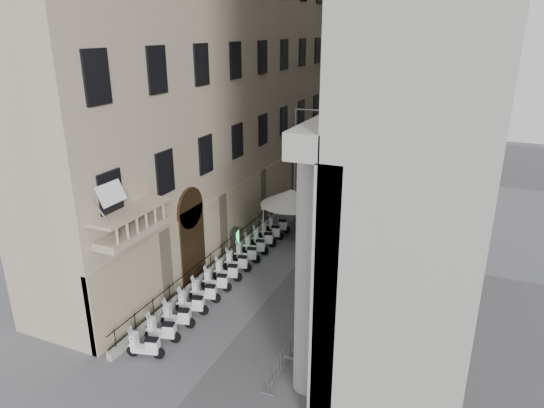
{
  "coord_description": "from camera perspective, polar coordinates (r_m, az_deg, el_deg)",
  "views": [
    {
      "loc": [
        9.31,
        -9.45,
        13.78
      ],
      "look_at": [
        -0.87,
        14.17,
        4.5
      ],
      "focal_mm": 32.0,
      "sensor_mm": 36.0,
      "label": 1
    }
  ],
  "objects": [
    {
      "name": "barrier_2",
      "position": [
        25.51,
        5.26,
        -12.94
      ],
      "size": [
        0.6,
        2.4,
        1.1
      ],
      "primitive_type": null,
      "color": "#9C9EA3",
      "rests_on": "ground"
    },
    {
      "name": "street_lamp",
      "position": [
        34.7,
        3.3,
        5.47
      ],
      "size": [
        2.82,
        0.41,
        8.66
      ],
      "rotation": [
        0.0,
        0.0,
        0.08
      ],
      "color": "gray",
      "rests_on": "ground"
    },
    {
      "name": "pedestrian_a",
      "position": [
        34.32,
        5.94,
        -2.15
      ],
      "size": [
        0.75,
        0.51,
        1.98
      ],
      "primitive_type": "imported",
      "rotation": [
        0.0,
        0.0,
        3.09
      ],
      "color": "black",
      "rests_on": "ground"
    },
    {
      "name": "barrier_7",
      "position": [
        36.33,
        11.49,
        -2.87
      ],
      "size": [
        0.6,
        2.4,
        1.1
      ],
      "primitive_type": null,
      "color": "#9C9EA3",
      "rests_on": "ground"
    },
    {
      "name": "barrier_6",
      "position": [
        34.08,
        10.58,
        -4.37
      ],
      "size": [
        0.6,
        2.4,
        1.1
      ],
      "primitive_type": null,
      "color": "#9C9EA3",
      "rests_on": "ground"
    },
    {
      "name": "scooter_9",
      "position": [
        31.72,
        -1.92,
        -5.92
      ],
      "size": [
        1.5,
        0.9,
        1.5
      ],
      "primitive_type": null,
      "rotation": [
        0.0,
        0.0,
        1.83
      ],
      "color": "white",
      "rests_on": "ground"
    },
    {
      "name": "far_building",
      "position": [
        58.21,
        15.07,
        20.42
      ],
      "size": [
        22.0,
        10.0,
        30.0
      ],
      "primitive_type": "cube",
      "color": "beige",
      "rests_on": "ground"
    },
    {
      "name": "blue_awning",
      "position": [
        38.38,
        14.01,
        -1.82
      ],
      "size": [
        1.6,
        3.0,
        3.0
      ],
      "primitive_type": null,
      "color": "navy",
      "rests_on": "ground"
    },
    {
      "name": "scooter_5",
      "position": [
        27.73,
        -6.47,
        -10.1
      ],
      "size": [
        1.5,
        0.9,
        1.5
      ],
      "primitive_type": null,
      "rotation": [
        0.0,
        0.0,
        1.83
      ],
      "color": "white",
      "rests_on": "ground"
    },
    {
      "name": "scooter_4",
      "position": [
        26.79,
        -7.84,
        -11.32
      ],
      "size": [
        1.5,
        0.9,
        1.5
      ],
      "primitive_type": null,
      "rotation": [
        0.0,
        0.0,
        1.83
      ],
      "color": "white",
      "rests_on": "ground"
    },
    {
      "name": "scooter_12",
      "position": [
        34.9,
        0.75,
        -3.41
      ],
      "size": [
        1.5,
        0.9,
        1.5
      ],
      "primitive_type": null,
      "rotation": [
        0.0,
        0.0,
        1.83
      ],
      "color": "white",
      "rests_on": "ground"
    },
    {
      "name": "flag",
      "position": [
        24.0,
        -16.4,
        -16.14
      ],
      "size": [
        1.0,
        1.4,
        8.2
      ],
      "primitive_type": null,
      "color": "#9E0C11",
      "rests_on": "ground"
    },
    {
      "name": "pedestrian_b",
      "position": [
        39.64,
        10.73,
        0.39
      ],
      "size": [
        0.95,
        0.84,
        1.63
      ],
      "primitive_type": "imported",
      "rotation": [
        0.0,
        0.0,
        2.8
      ],
      "color": "black",
      "rests_on": "ground"
    },
    {
      "name": "barrier_3",
      "position": [
        27.56,
        6.92,
        -10.31
      ],
      "size": [
        0.6,
        2.4,
        1.1
      ],
      "primitive_type": null,
      "color": "#9C9EA3",
      "rests_on": "ground"
    },
    {
      "name": "barrier_4",
      "position": [
        29.68,
        8.33,
        -8.05
      ],
      "size": [
        0.6,
        2.4,
        1.1
      ],
      "primitive_type": null,
      "color": "#9C9EA3",
      "rests_on": "ground"
    },
    {
      "name": "scooter_11",
      "position": [
        33.83,
        -0.08,
        -4.2
      ],
      "size": [
        1.5,
        0.9,
        1.5
      ],
      "primitive_type": null,
      "rotation": [
        0.0,
        0.0,
        1.83
      ],
      "color": "white",
      "rests_on": "ground"
    },
    {
      "name": "scooter_8",
      "position": [
        30.69,
        -2.94,
        -6.87
      ],
      "size": [
        1.5,
        0.9,
        1.5
      ],
      "primitive_type": null,
      "rotation": [
        0.0,
        0.0,
        1.83
      ],
      "color": "white",
      "rests_on": "ground"
    },
    {
      "name": "scooter_3",
      "position": [
        25.88,
        -9.31,
        -12.62
      ],
      "size": [
        1.5,
        0.9,
        1.5
      ],
      "primitive_type": null,
      "rotation": [
        0.0,
        0.0,
        1.83
      ],
      "color": "white",
      "rests_on": "ground"
    },
    {
      "name": "scooter_1",
      "position": [
        24.16,
        -12.64,
        -15.49
      ],
      "size": [
        1.5,
        0.9,
        1.5
      ],
      "primitive_type": null,
      "rotation": [
        0.0,
        0.0,
        1.83
      ],
      "color": "white",
      "rests_on": "ground"
    },
    {
      "name": "info_kiosk",
      "position": [
        31.53,
        -4.29,
        -4.38
      ],
      "size": [
        0.44,
        0.85,
        1.73
      ],
      "rotation": [
        0.0,
        0.0,
        0.25
      ],
      "color": "black",
      "rests_on": "ground"
    },
    {
      "name": "scooter_0",
      "position": [
        23.36,
        -14.52,
        -17.05
      ],
      "size": [
        1.5,
        0.9,
        1.5
      ],
      "primitive_type": null,
      "rotation": [
        0.0,
        0.0,
        1.83
      ],
      "color": "white",
      "rests_on": "ground"
    },
    {
      "name": "barrier_8",
      "position": [
        38.62,
        12.29,
        -1.54
      ],
      "size": [
        0.6,
        2.4,
        1.1
      ],
      "primitive_type": null,
      "color": "#9C9EA3",
      "rests_on": "ground"
    },
    {
      "name": "iron_fence",
      "position": [
        33.59,
        -2.81,
        -4.4
      ],
      "size": [
        0.3,
        28.0,
        1.4
      ],
      "primitive_type": null,
      "color": "black",
      "rests_on": "ground"
    },
    {
      "name": "scooter_10",
      "position": [
        32.77,
        -0.97,
        -5.03
      ],
      "size": [
        1.5,
        0.9,
        1.5
      ],
      "primitive_type": null,
      "rotation": [
        0.0,
        0.0,
        1.83
      ],
      "color": "white",
      "rests_on": "ground"
    },
    {
      "name": "barrier_1",
      "position": [
        23.55,
        3.27,
        -16.01
      ],
      "size": [
        0.6,
        2.4,
        1.1
      ],
      "primitive_type": null,
      "color": "#9C9EA3",
      "rests_on": "ground"
    },
    {
      "name": "pedestrian_c",
      "position": [
        46.16,
        11.56,
        3.23
      ],
      "size": [
        0.92,
        0.63,
        1.81
      ],
      "primitive_type": "imported",
      "rotation": [
        0.0,
        0.0,
        3.07
      ],
      "color": "black",
      "rests_on": "ground"
    },
    {
      "name": "security_tent",
      "position": [
        33.34,
        2.33,
        0.76
      ],
      "size": [
        4.25,
        4.25,
        3.46
      ],
      "color": "white",
      "rests_on": "ground"
    },
    {
      "name": "scooter_6",
      "position": [
        28.69,
        -5.21,
        -8.95
      ],
      "size": [
        1.5,
        0.9,
        1.5
      ],
      "primitive_type": null,
      "rotation": [
        0.0,
        0.0,
        1.83
      ],
      "color": "white",
      "rests_on": "ground"
    },
    {
      "name": "scooter_7",
      "position": [
        29.68,
        -4.03,
        -7.87
      ],
      "size": [
        1.5,
        0.9,
        1.5
      ],
      "primitive_type": null,
      "rotation": [
        0.0,
        0.0,
        1.83
      ],
      "color": "white",
      "rests_on": "ground"
    },
    {
      "name": "scooter_2",
      "position": [
        25.0,
        -10.91,
        -14.01
      ],
      "size": [
        1.5,
        0.9,
        1.5
      ],
      "primitive_type": null,
      "rotation": [
        0.0,
        0.0,
        1.83
      ],
      "color": "white",
      "rests_on": "ground"
    },
    {
      "name": "barrier_0",
      "position": [
        21.7,
        0.85,
        -19.59
      ],
      "size": [
        0.6,
        2.4,
        1.1
      ],
      "primitive_type": null,
      "color": "#9C9EA3",
      "rests_on": "ground"
    },
    {
      "name": "barrier_5",
      "position": [
        31.86,
        9.54,
        -6.08
      ],
      "size": [
        0.6,
        2.4,
        1.1
      ],
      "primitive_type": null,
      "color": "#9C9EA3",
      "rests_on": "ground"
    }
  ]
}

